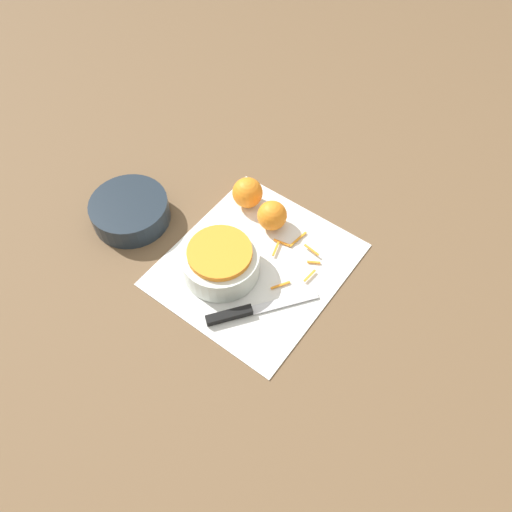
% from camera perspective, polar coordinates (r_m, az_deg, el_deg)
% --- Properties ---
extents(ground_plane, '(4.00, 4.00, 0.00)m').
position_cam_1_polar(ground_plane, '(1.16, 0.00, -1.01)').
color(ground_plane, brown).
extents(cutting_board, '(0.42, 0.38, 0.01)m').
position_cam_1_polar(cutting_board, '(1.16, 0.00, -0.93)').
color(cutting_board, silver).
rests_on(cutting_board, ground_plane).
extents(bowl_speckled, '(0.18, 0.18, 0.08)m').
position_cam_1_polar(bowl_speckled, '(1.12, -4.08, -0.55)').
color(bowl_speckled, silver).
rests_on(bowl_speckled, cutting_board).
extents(bowl_dark, '(0.19, 0.19, 0.06)m').
position_cam_1_polar(bowl_dark, '(1.26, -14.18, 5.03)').
color(bowl_dark, '#1E2833').
rests_on(bowl_dark, ground_plane).
extents(knife, '(0.22, 0.17, 0.02)m').
position_cam_1_polar(knife, '(1.09, -1.56, -6.41)').
color(knife, black).
rests_on(knife, cutting_board).
extents(orange_left, '(0.08, 0.08, 0.08)m').
position_cam_1_polar(orange_left, '(1.24, -0.98, 7.25)').
color(orange_left, orange).
rests_on(orange_left, cutting_board).
extents(orange_right, '(0.07, 0.07, 0.07)m').
position_cam_1_polar(orange_right, '(1.20, 1.85, 4.64)').
color(orange_right, orange).
rests_on(orange_right, cutting_board).
extents(peel_pile, '(0.18, 0.13, 0.01)m').
position_cam_1_polar(peel_pile, '(1.17, 4.49, -0.04)').
color(peel_pile, orange).
rests_on(peel_pile, cutting_board).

